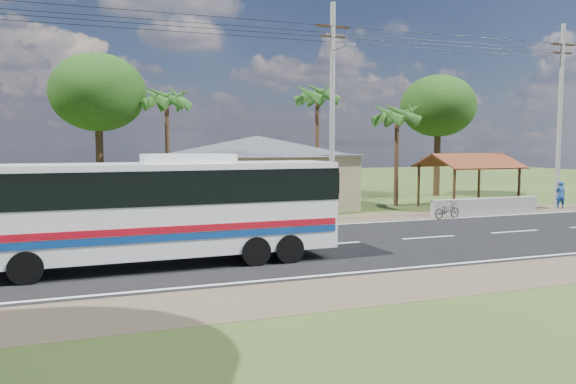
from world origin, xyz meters
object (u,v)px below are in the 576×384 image
Objects in this scene: waiting_shed at (468,163)px; motorcycle at (447,210)px; coach_bus at (159,202)px; person at (560,195)px.

waiting_shed is 3.06× the size of motorcycle.
coach_bus is 16.93m from motorcycle.
waiting_shed is 22.21m from coach_bus.
person is (9.26, 1.54, 0.39)m from motorcycle.
coach_bus is 6.85× the size of motorcycle.
person is at bearing 16.81° from coach_bus.
motorcycle is 1.02× the size of person.
person is (24.87, 7.92, -1.23)m from coach_bus.
waiting_shed is at bearing -6.74° from person.
motorcycle is at bearing -138.07° from waiting_shed.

